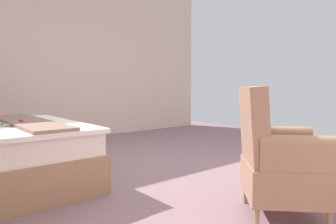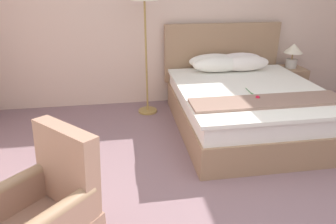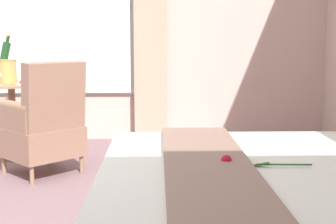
# 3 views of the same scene
# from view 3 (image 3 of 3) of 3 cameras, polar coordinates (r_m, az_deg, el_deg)

# --- Properties ---
(wall_window_side) EXTENTS (0.27, 6.33, 3.20)m
(wall_window_side) POSITION_cam_3_polar(r_m,az_deg,el_deg) (5.62, -13.45, 12.95)
(wall_window_side) COLOR beige
(wall_window_side) RESTS_ON ground
(side_table_round) EXTENTS (0.72, 0.72, 0.73)m
(side_table_round) POSITION_cam_3_polar(r_m,az_deg,el_deg) (4.90, -18.41, -0.33)
(side_table_round) COLOR #9B7858
(side_table_round) RESTS_ON ground
(champagne_bucket) EXTENTS (0.19, 0.19, 0.49)m
(champagne_bucket) POSITION_cam_3_polar(r_m,az_deg,el_deg) (4.94, -19.03, 5.18)
(champagne_bucket) COLOR tan
(champagne_bucket) RESTS_ON side_table_round
(wine_glass_near_edge) EXTENTS (0.07, 0.07, 0.15)m
(wine_glass_near_edge) POSITION_cam_3_polar(r_m,az_deg,el_deg) (4.80, -16.81, 4.62)
(wine_glass_near_edge) COLOR white
(wine_glass_near_edge) RESTS_ON side_table_round
(snack_plate) EXTENTS (0.15, 0.15, 0.04)m
(snack_plate) POSITION_cam_3_polar(r_m,az_deg,el_deg) (4.70, -17.22, 3.31)
(snack_plate) COLOR white
(snack_plate) RESTS_ON side_table_round
(armchair_by_window) EXTENTS (0.80, 0.80, 0.98)m
(armchair_by_window) POSITION_cam_3_polar(r_m,az_deg,el_deg) (4.13, -14.82, -1.54)
(armchair_by_window) COLOR #9B7858
(armchair_by_window) RESTS_ON ground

